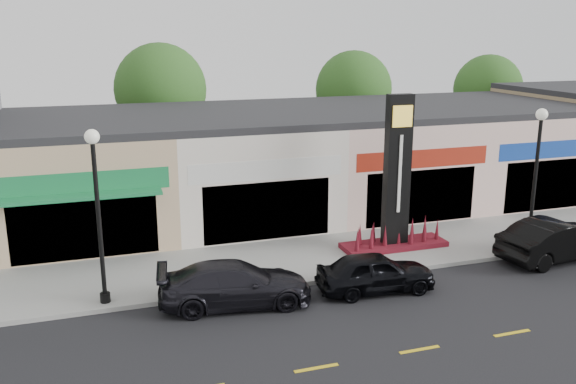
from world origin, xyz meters
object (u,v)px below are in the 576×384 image
Objects in this scene: car_dark_sedan at (235,284)px; car_black_sedan at (376,272)px; lamp_east_near at (536,165)px; lamp_west_near at (97,200)px; car_black_conv at (557,240)px; pylon_sign at (396,195)px.

car_black_sedan is at bearing -87.77° from car_dark_sedan.
car_black_sedan is at bearing -167.89° from lamp_east_near.
lamp_east_near reaches higher than car_black_sedan.
lamp_west_near is 16.60m from car_black_conv.
pylon_sign reaches higher than lamp_west_near.
car_black_conv is at bearing -3.82° from lamp_west_near.
car_black_sedan is (8.57, -1.59, -2.81)m from lamp_west_near.
lamp_west_near is 1.00× the size of lamp_east_near.
lamp_east_near is 1.40× the size of car_black_sedan.
car_dark_sedan is at bearing 82.57° from car_black_conv.
car_dark_sedan is at bearing -174.52° from lamp_east_near.
lamp_east_near reaches higher than car_black_conv.
lamp_east_near is 2.92m from car_black_conv.
lamp_west_near is 1.15× the size of car_black_conv.
lamp_east_near is (16.00, 0.00, 0.00)m from lamp_west_near.
pylon_sign is 1.26× the size of car_black_conv.
pylon_sign is (-5.00, 1.70, -1.20)m from lamp_east_near.
pylon_sign reaches higher than lamp_east_near.
lamp_east_near is at bearing -18.75° from pylon_sign.
car_dark_sedan is at bearing -158.04° from pylon_sign.
pylon_sign is 4.39m from car_black_sedan.
car_black_sedan is at bearing 85.96° from car_black_conv.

